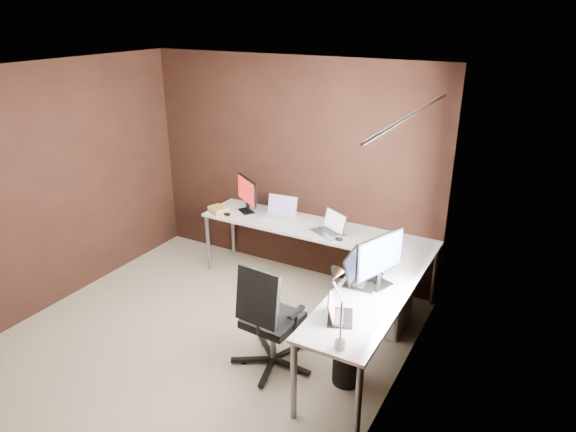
# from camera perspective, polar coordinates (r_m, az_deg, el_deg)

# --- Properties ---
(room) EXTENTS (3.60, 3.60, 2.50)m
(room) POSITION_cam_1_polar(r_m,az_deg,el_deg) (4.34, -6.77, -0.84)
(room) COLOR tan
(room) RESTS_ON ground
(desk) EXTENTS (2.65, 2.25, 0.73)m
(desk) POSITION_cam_1_polar(r_m,az_deg,el_deg) (5.13, 4.45, -4.33)
(desk) COLOR white
(desk) RESTS_ON ground
(drawer_pedestal) EXTENTS (0.42, 0.50, 0.60)m
(drawer_pedestal) POSITION_cam_1_polar(r_m,az_deg,el_deg) (5.22, 10.76, -8.90)
(drawer_pedestal) COLOR white
(drawer_pedestal) RESTS_ON ground
(monitor_left) EXTENTS (0.41, 0.28, 0.41)m
(monitor_left) POSITION_cam_1_polar(r_m,az_deg,el_deg) (5.98, -4.59, 2.58)
(monitor_left) COLOR black
(monitor_left) RESTS_ON desk
(monitor_right) EXTENTS (0.23, 0.55, 0.47)m
(monitor_right) POSITION_cam_1_polar(r_m,az_deg,el_deg) (4.42, 10.18, -4.57)
(monitor_right) COLOR black
(monitor_right) RESTS_ON desk
(laptop_white) EXTENTS (0.38, 0.29, 0.24)m
(laptop_white) POSITION_cam_1_polar(r_m,az_deg,el_deg) (5.86, -0.86, 0.35)
(laptop_white) COLOR white
(laptop_white) RESTS_ON desk
(laptop_silver) EXTENTS (0.42, 0.38, 0.23)m
(laptop_silver) POSITION_cam_1_polar(r_m,az_deg,el_deg) (5.47, 4.73, -1.38)
(laptop_silver) COLOR silver
(laptop_silver) RESTS_ON desk
(laptop_black_big) EXTENTS (0.30, 0.40, 0.25)m
(laptop_black_big) POSITION_cam_1_polar(r_m,az_deg,el_deg) (4.58, 7.95, -6.47)
(laptop_black_big) COLOR black
(laptop_black_big) RESTS_ON desk
(laptop_black_small) EXTENTS (0.28, 0.33, 0.19)m
(laptop_black_small) POSITION_cam_1_polar(r_m,az_deg,el_deg) (4.04, 5.46, -10.76)
(laptop_black_small) COLOR black
(laptop_black_small) RESTS_ON desk
(book_stack) EXTENTS (0.28, 0.26, 0.07)m
(book_stack) POSITION_cam_1_polar(r_m,az_deg,el_deg) (6.06, -7.76, 0.71)
(book_stack) COLOR #9F8955
(book_stack) RESTS_ON desk
(mouse_left) EXTENTS (0.10, 0.07, 0.04)m
(mouse_left) POSITION_cam_1_polar(r_m,az_deg,el_deg) (5.95, -6.80, 0.19)
(mouse_left) COLOR black
(mouse_left) RESTS_ON desk
(mouse_corner) EXTENTS (0.09, 0.06, 0.03)m
(mouse_corner) POSITION_cam_1_polar(r_m,az_deg,el_deg) (5.31, 5.67, -2.56)
(mouse_corner) COLOR black
(mouse_corner) RESTS_ON desk
(desk_lamp) EXTENTS (0.19, 0.22, 0.58)m
(desk_lamp) POSITION_cam_1_polar(r_m,az_deg,el_deg) (3.63, 5.45, -8.95)
(desk_lamp) COLOR slate
(desk_lamp) RESTS_ON desk
(office_chair) EXTENTS (0.57, 0.57, 1.02)m
(office_chair) POSITION_cam_1_polar(r_m,az_deg,el_deg) (4.60, -1.96, -13.23)
(office_chair) COLOR black
(office_chair) RESTS_ON ground
(wastebasket) EXTENTS (0.28, 0.28, 0.29)m
(wastebasket) POSITION_cam_1_polar(r_m,az_deg,el_deg) (4.54, 6.57, -16.33)
(wastebasket) COLOR black
(wastebasket) RESTS_ON ground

